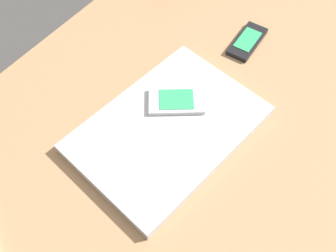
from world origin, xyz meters
TOP-DOWN VIEW (x-y plane):
  - desk_surface at (0.00, 0.00)cm, footprint 120.00×80.00cm
  - laptop_closed at (8.29, -2.73)cm, footprint 37.39×28.22cm
  - cell_phone_on_laptop at (2.94, -4.63)cm, footprint 11.38×12.19cm
  - cell_phone_on_desk at (-21.15, -2.33)cm, footprint 11.55×5.52cm

SIDE VIEW (x-z plane):
  - desk_surface at x=0.00cm, z-range 0.00..3.00cm
  - cell_phone_on_desk at x=-21.15cm, z-range 2.97..4.22cm
  - laptop_closed at x=8.29cm, z-range 3.00..5.08cm
  - cell_phone_on_laptop at x=2.94cm, z-range 5.04..6.11cm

